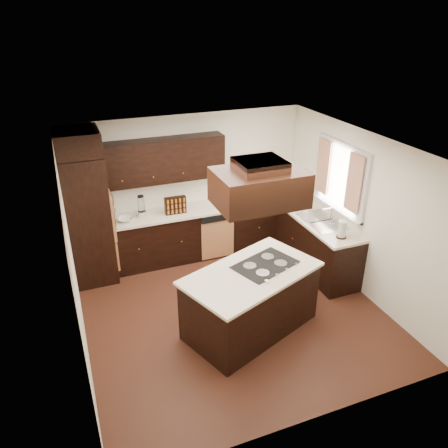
{
  "coord_description": "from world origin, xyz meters",
  "views": [
    {
      "loc": [
        -2.03,
        -4.88,
        4.05
      ],
      "look_at": [
        0.1,
        0.6,
        1.15
      ],
      "focal_mm": 35.0,
      "sensor_mm": 36.0,
      "label": 1
    }
  ],
  "objects": [
    {
      "name": "ceiling",
      "position": [
        0.0,
        0.0,
        2.51
      ],
      "size": [
        4.2,
        4.2,
        0.02
      ],
      "primitive_type": "cube",
      "color": "white",
      "rests_on": "ground"
    },
    {
      "name": "paper_towel",
      "position": [
        1.76,
        -0.05,
        1.06
      ],
      "size": [
        0.15,
        0.15,
        0.28
      ],
      "primitive_type": "cylinder",
      "rotation": [
        0.0,
        0.0,
        -0.17
      ],
      "color": "silver",
      "rests_on": "countertop_right"
    },
    {
      "name": "blender_pitcher",
      "position": [
        -0.91,
        1.79,
        1.15
      ],
      "size": [
        0.13,
        0.13,
        0.26
      ],
      "primitive_type": "cone",
      "color": "silver",
      "rests_on": "blender_base"
    },
    {
      "name": "cooktop",
      "position": [
        0.34,
        -0.34,
        0.93
      ],
      "size": [
        0.98,
        0.82,
        0.01
      ],
      "primitive_type": "cube",
      "rotation": [
        0.0,
        0.0,
        0.37
      ],
      "color": "black",
      "rests_on": "island_top"
    },
    {
      "name": "countertop_right",
      "position": [
        1.79,
        0.9,
        0.9
      ],
      "size": [
        0.63,
        2.4,
        0.04
      ],
      "primitive_type": "cube",
      "color": "beige",
      "rests_on": "base_cabinets_right"
    },
    {
      "name": "wall_back",
      "position": [
        0.0,
        2.11,
        1.25
      ],
      "size": [
        4.2,
        0.02,
        2.5
      ],
      "primitive_type": "cube",
      "color": "white",
      "rests_on": "ground"
    },
    {
      "name": "dishwasher_front",
      "position": [
        0.33,
        1.5,
        0.4
      ],
      "size": [
        0.6,
        0.05,
        0.72
      ],
      "primitive_type": "cube",
      "color": "#CA844E",
      "rests_on": "floor"
    },
    {
      "name": "curtain_right",
      "position": [
        2.01,
        0.97,
        1.7
      ],
      "size": [
        0.02,
        0.34,
        0.9
      ],
      "primitive_type": "cube",
      "color": "beige",
      "rests_on": "wall_right"
    },
    {
      "name": "oven_column",
      "position": [
        -1.78,
        1.71,
        1.06
      ],
      "size": [
        0.65,
        0.75,
        2.12
      ],
      "primitive_type": "cube",
      "color": "black",
      "rests_on": "floor"
    },
    {
      "name": "base_cabinets_right",
      "position": [
        1.8,
        0.9,
        0.44
      ],
      "size": [
        0.6,
        2.4,
        0.88
      ],
      "primitive_type": "cube",
      "color": "black",
      "rests_on": "floor"
    },
    {
      "name": "spice_rack",
      "position": [
        -0.35,
        1.72,
        1.07
      ],
      "size": [
        0.36,
        0.09,
        0.3
      ],
      "primitive_type": "cube",
      "rotation": [
        0.0,
        0.0,
        0.0
      ],
      "color": "black",
      "rests_on": "countertop_back"
    },
    {
      "name": "wall_oven_face",
      "position": [
        -1.43,
        1.71,
        1.12
      ],
      "size": [
        0.05,
        0.62,
        0.78
      ],
      "primitive_type": "cube",
      "color": "#CA844E",
      "rests_on": "oven_column"
    },
    {
      "name": "island_top",
      "position": [
        0.09,
        -0.44,
        0.9
      ],
      "size": [
        2.07,
        1.62,
        0.04
      ],
      "primitive_type": "cube",
      "rotation": [
        0.0,
        0.0,
        0.37
      ],
      "color": "beige",
      "rests_on": "island"
    },
    {
      "name": "wall_right",
      "position": [
        2.11,
        0.0,
        1.25
      ],
      "size": [
        0.02,
        4.2,
        2.5
      ],
      "primitive_type": "cube",
      "color": "white",
      "rests_on": "ground"
    },
    {
      "name": "base_cabinets_back",
      "position": [
        0.03,
        1.8,
        0.44
      ],
      "size": [
        2.93,
        0.6,
        0.88
      ],
      "primitive_type": "cube",
      "color": "black",
      "rests_on": "floor"
    },
    {
      "name": "window_frame",
      "position": [
        2.07,
        0.55,
        1.65
      ],
      "size": [
        0.06,
        1.32,
        1.12
      ],
      "primitive_type": "cube",
      "color": "silver",
      "rests_on": "wall_right"
    },
    {
      "name": "soap_bottle",
      "position": [
        1.74,
        0.96,
        1.02
      ],
      "size": [
        0.12,
        0.12,
        0.21
      ],
      "primitive_type": "imported",
      "rotation": [
        0.0,
        0.0,
        -0.32
      ],
      "color": "silver",
      "rests_on": "countertop_right"
    },
    {
      "name": "window_pane",
      "position": [
        2.1,
        0.55,
        1.65
      ],
      "size": [
        0.0,
        1.2,
        1.0
      ],
      "primitive_type": "cube",
      "color": "white",
      "rests_on": "wall_right"
    },
    {
      "name": "blender_base",
      "position": [
        -0.91,
        1.79,
        0.97
      ],
      "size": [
        0.15,
        0.15,
        0.1
      ],
      "primitive_type": "cylinder",
      "color": "silver",
      "rests_on": "countertop_back"
    },
    {
      "name": "wall_front",
      "position": [
        0.0,
        -2.11,
        1.25
      ],
      "size": [
        4.2,
        0.02,
        2.5
      ],
      "primitive_type": "cube",
      "color": "white",
      "rests_on": "ground"
    },
    {
      "name": "curtain_left",
      "position": [
        2.01,
        0.13,
        1.7
      ],
      "size": [
        0.02,
        0.34,
        0.9
      ],
      "primitive_type": "cube",
      "color": "beige",
      "rests_on": "wall_right"
    },
    {
      "name": "mixing_bowl",
      "position": [
        -1.2,
        1.72,
        0.95
      ],
      "size": [
        0.31,
        0.31,
        0.06
      ],
      "primitive_type": "imported",
      "rotation": [
        0.0,
        0.0,
        -0.31
      ],
      "color": "silver",
      "rests_on": "countertop_back"
    },
    {
      "name": "wall_left",
      "position": [
        -2.11,
        0.0,
        1.25
      ],
      "size": [
        0.02,
        4.2,
        2.5
      ],
      "primitive_type": "cube",
      "color": "white",
      "rests_on": "ground"
    },
    {
      "name": "hood_duct",
      "position": [
        0.1,
        -0.55,
        2.44
      ],
      "size": [
        0.55,
        0.5,
        0.13
      ],
      "primitive_type": "cube",
      "color": "black",
      "rests_on": "ceiling"
    },
    {
      "name": "range_hood",
      "position": [
        0.1,
        -0.55,
        2.16
      ],
      "size": [
        1.05,
        0.72,
        0.42
      ],
      "primitive_type": "cube",
      "color": "black",
      "rests_on": "ceiling"
    },
    {
      "name": "upper_cabinets",
      "position": [
        -0.43,
        1.93,
        1.81
      ],
      "size": [
        2.0,
        0.34,
        0.72
      ],
      "primitive_type": "cube",
      "color": "black",
      "rests_on": "wall_back"
    },
    {
      "name": "countertop_back",
      "position": [
        0.03,
        1.79,
        0.9
      ],
      "size": [
        2.93,
        0.63,
        0.04
      ],
      "primitive_type": "cube",
      "color": "beige",
      "rests_on": "base_cabinets_back"
    },
    {
      "name": "island",
      "position": [
        0.09,
        -0.44,
        0.44
      ],
      "size": [
        1.99,
        1.53,
        0.88
      ],
      "primitive_type": "cube",
      "rotation": [
        0.0,
        0.0,
        0.37
      ],
      "color": "black",
      "rests_on": "floor"
    },
    {
      "name": "floor",
      "position": [
        0.0,
        0.0,
        -0.01
      ],
      "size": [
        4.2,
        4.2,
        0.02
      ],
      "primitive_type": "cube",
      "color": "#582C1B",
      "rests_on": "ground"
    },
    {
      "name": "sink_rim",
      "position": [
        1.8,
        0.55,
        0.92
      ],
      "size": [
        0.52,
        0.84,
        0.01
      ],
      "primitive_type": "cube",
      "color": "silver",
      "rests_on": "countertop_right"
    }
  ]
}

